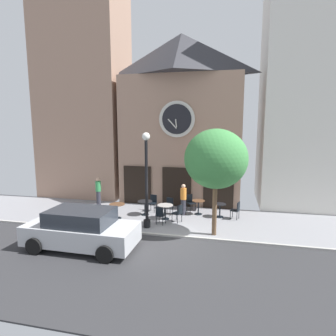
# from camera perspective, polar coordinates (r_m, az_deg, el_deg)

# --- Properties ---
(ground_plane) EXTENTS (27.58, 10.73, 0.13)m
(ground_plane) POSITION_cam_1_polar(r_m,az_deg,el_deg) (11.85, 1.09, -15.08)
(ground_plane) COLOR gray
(clock_building) EXTENTS (7.27, 3.74, 10.05)m
(clock_building) POSITION_cam_1_polar(r_m,az_deg,el_deg) (17.47, 2.61, 10.21)
(clock_building) COLOR #9E7A66
(clock_building) RESTS_ON ground_plane
(neighbor_building_left) EXTENTS (5.58, 3.59, 14.29)m
(neighbor_building_left) POSITION_cam_1_polar(r_m,az_deg,el_deg) (20.43, -16.62, 15.07)
(neighbor_building_left) COLOR #9E7A66
(neighbor_building_left) RESTS_ON ground_plane
(neighbor_building_right) EXTENTS (5.98, 4.43, 14.18)m
(neighbor_building_right) POSITION_cam_1_polar(r_m,az_deg,el_deg) (18.94, 27.87, 14.81)
(neighbor_building_right) COLOR silver
(neighbor_building_right) RESTS_ON ground_plane
(street_lamp) EXTENTS (0.36, 0.36, 4.42)m
(street_lamp) POSITION_cam_1_polar(r_m,az_deg,el_deg) (12.96, -4.37, -2.49)
(street_lamp) COLOR black
(street_lamp) RESTS_ON ground_plane
(street_tree) EXTENTS (2.67, 2.40, 4.61)m
(street_tree) POSITION_cam_1_polar(r_m,az_deg,el_deg) (12.03, 9.63, 1.77)
(street_tree) COLOR brown
(street_tree) RESTS_ON ground_plane
(cafe_table_near_door) EXTENTS (0.79, 0.79, 0.77)m
(cafe_table_near_door) POSITION_cam_1_polar(r_m,az_deg,el_deg) (14.79, -10.22, -7.88)
(cafe_table_near_door) COLOR black
(cafe_table_near_door) RESTS_ON ground_plane
(cafe_table_center_right) EXTENTS (0.78, 0.78, 0.75)m
(cafe_table_center_right) POSITION_cam_1_polar(r_m,az_deg,el_deg) (15.17, -4.66, -7.39)
(cafe_table_center_right) COLOR black
(cafe_table_center_right) RESTS_ON ground_plane
(cafe_table_center_left) EXTENTS (0.80, 0.80, 0.74)m
(cafe_table_center_left) POSITION_cam_1_polar(r_m,az_deg,el_deg) (14.46, -0.56, -8.18)
(cafe_table_center_left) COLOR black
(cafe_table_center_left) RESTS_ON ground_plane
(cafe_table_rightmost) EXTENTS (0.67, 0.67, 0.77)m
(cafe_table_rightmost) POSITION_cam_1_polar(r_m,az_deg,el_deg) (15.30, 6.15, -7.38)
(cafe_table_rightmost) COLOR black
(cafe_table_rightmost) RESTS_ON ground_plane
(cafe_table_near_curb) EXTENTS (0.62, 0.62, 0.72)m
(cafe_table_near_curb) POSITION_cam_1_polar(r_m,az_deg,el_deg) (15.03, 10.43, -7.99)
(cafe_table_near_curb) COLOR black
(cafe_table_near_curb) RESTS_ON ground_plane
(cafe_chair_by_entrance) EXTENTS (0.48, 0.48, 0.90)m
(cafe_chair_by_entrance) POSITION_cam_1_polar(r_m,az_deg,el_deg) (15.20, 0.24, -7.44)
(cafe_chair_by_entrance) COLOR black
(cafe_chair_by_entrance) RESTS_ON ground_plane
(cafe_chair_outer) EXTENTS (0.46, 0.46, 0.90)m
(cafe_chair_outer) POSITION_cam_1_polar(r_m,az_deg,el_deg) (13.69, -1.58, -9.28)
(cafe_chair_outer) COLOR black
(cafe_chair_outer) RESTS_ON ground_plane
(cafe_chair_mid_row) EXTENTS (0.44, 0.44, 0.90)m
(cafe_chair_mid_row) POSITION_cam_1_polar(r_m,az_deg,el_deg) (15.85, -3.05, -6.77)
(cafe_chair_mid_row) COLOR black
(cafe_chair_mid_row) RESTS_ON ground_plane
(cafe_chair_near_lamp) EXTENTS (0.50, 0.50, 0.90)m
(cafe_chair_near_lamp) POSITION_cam_1_polar(r_m,az_deg,el_deg) (14.87, 13.65, -8.06)
(cafe_chair_near_lamp) COLOR black
(cafe_chair_near_lamp) RESTS_ON ground_plane
(cafe_chair_corner) EXTENTS (0.56, 0.56, 0.90)m
(cafe_chair_corner) POSITION_cam_1_polar(r_m,az_deg,el_deg) (15.95, 4.53, -6.70)
(cafe_chair_corner) COLOR black
(cafe_chair_corner) RESTS_ON ground_plane
(cafe_chair_under_awning) EXTENTS (0.54, 0.54, 0.90)m
(cafe_chair_under_awning) POSITION_cam_1_polar(r_m,az_deg,el_deg) (14.01, 2.07, -8.86)
(cafe_chair_under_awning) COLOR black
(cafe_chair_under_awning) RESTS_ON ground_plane
(pedestrian_orange) EXTENTS (0.44, 0.44, 1.67)m
(pedestrian_orange) POSITION_cam_1_polar(r_m,az_deg,el_deg) (15.07, 3.11, -6.28)
(pedestrian_orange) COLOR #2D2D38
(pedestrian_orange) RESTS_ON ground_plane
(pedestrian_green) EXTENTS (0.33, 0.33, 1.67)m
(pedestrian_green) POSITION_cam_1_polar(r_m,az_deg,el_deg) (17.35, -13.88, -4.52)
(pedestrian_green) COLOR #2D2D38
(pedestrian_green) RESTS_ON ground_plane
(parked_car_silver) EXTENTS (4.32, 2.06, 1.55)m
(parked_car_silver) POSITION_cam_1_polar(r_m,az_deg,el_deg) (11.67, -17.10, -11.72)
(parked_car_silver) COLOR #B7BABF
(parked_car_silver) RESTS_ON ground_plane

